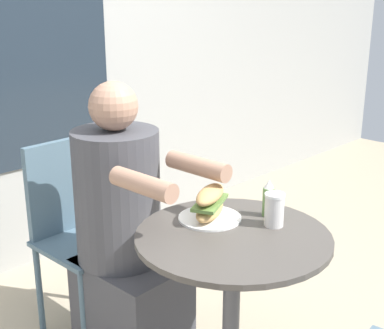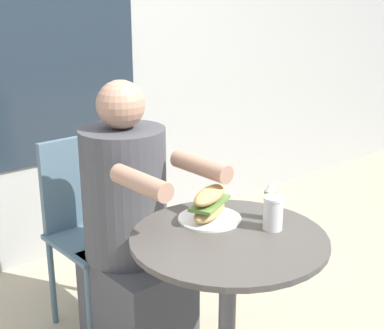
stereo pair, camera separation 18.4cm
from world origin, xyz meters
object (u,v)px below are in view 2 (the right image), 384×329
(cafe_table, at_px, (228,288))
(sandwich_on_plate, at_px, (210,206))
(drink_cup, at_px, (273,213))
(diner_chair, at_px, (88,215))
(seated_diner, at_px, (131,244))
(condiment_bottle, at_px, (270,201))

(cafe_table, xyz_separation_m, sandwich_on_plate, (0.04, 0.14, 0.25))
(drink_cup, bearing_deg, diner_chair, 102.98)
(cafe_table, relative_size, diner_chair, 0.82)
(seated_diner, bearing_deg, condiment_bottle, 115.99)
(cafe_table, height_order, condiment_bottle, condiment_bottle)
(condiment_bottle, bearing_deg, diner_chair, 107.47)
(sandwich_on_plate, bearing_deg, diner_chair, 97.75)
(diner_chair, xyz_separation_m, sandwich_on_plate, (0.10, -0.72, 0.24))
(diner_chair, bearing_deg, cafe_table, 92.20)
(sandwich_on_plate, relative_size, condiment_bottle, 1.65)
(sandwich_on_plate, distance_m, drink_cup, 0.22)
(cafe_table, xyz_separation_m, seated_diner, (-0.06, 0.51, -0.01))
(drink_cup, distance_m, condiment_bottle, 0.09)
(diner_chair, bearing_deg, condiment_bottle, 105.72)
(seated_diner, bearing_deg, sandwich_on_plate, 102.45)
(seated_diner, distance_m, condiment_bottle, 0.63)
(cafe_table, distance_m, seated_diner, 0.51)
(seated_diner, relative_size, sandwich_on_plate, 5.22)
(cafe_table, relative_size, seated_diner, 0.61)
(seated_diner, bearing_deg, cafe_table, 94.43)
(diner_chair, height_order, sandwich_on_plate, diner_chair)
(diner_chair, relative_size, condiment_bottle, 6.40)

